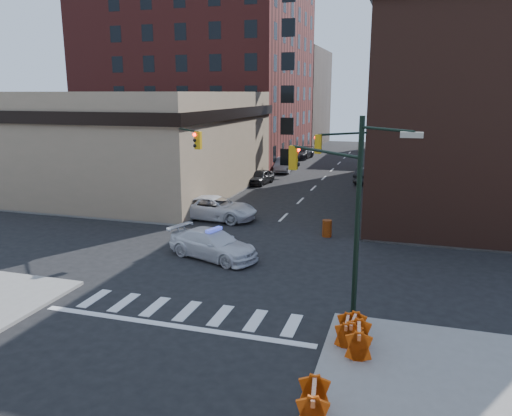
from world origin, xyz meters
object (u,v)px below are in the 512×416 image
Objects in this scene: police_car at (213,244)px; barrel_bank at (221,213)px; parked_car_wfar at (284,165)px; barrel_road at (327,228)px; parked_car_wnear at (260,177)px; parked_car_enear at (366,175)px; pedestrian_b at (123,197)px; barricade_se_a at (347,331)px; pedestrian_a at (178,211)px; barricade_nw_a at (151,213)px; pickup at (216,208)px.

barrel_bank is at bearing 36.87° from police_car.
barrel_road is (8.92, -24.99, -0.29)m from parked_car_wfar.
parked_car_wfar is at bearing 94.75° from parked_car_wnear.
pedestrian_b reaches higher than parked_car_enear.
parked_car_wfar is 26.54m from barrel_road.
barricade_se_a reaches higher than barrel_bank.
pedestrian_a is 6.39m from pedestrian_b.
barricade_nw_a is (3.64, -2.24, -0.46)m from pedestrian_b.
pedestrian_b is 1.51× the size of barricade_se_a.
parked_car_wfar reaches higher than parked_car_wnear.
pedestrian_a reaches higher than barricade_nw_a.
parked_car_wfar is 2.78× the size of pedestrian_b.
parked_car_enear is 24.17m from barricade_nw_a.
barricade_nw_a is (-3.65, -24.73, -0.23)m from parked_car_wfar.
parked_car_wfar is 25.03m from pedestrian_a.
pedestrian_a reaches higher than barrel_bank.
parked_car_wnear is (-3.98, 22.65, -0.07)m from police_car.
pedestrian_a is 1.52× the size of barrel_bank.
police_car reaches higher than parked_car_wnear.
pickup is at bearing 87.33° from pedestrian_a.
pickup reaches higher than parked_car_enear.
pedestrian_b is at bearing 176.80° from barrel_bank.
barricade_se_a is (19.12, -16.31, -0.45)m from pedestrian_b.
pedestrian_a is (-1.97, -2.05, 0.09)m from pickup.
parked_car_wnear is 16.66m from pedestrian_a.
police_car is at bearing -72.49° from parked_car_wnear.
parked_car_wnear is 2.71× the size of pedestrian_a.
pedestrian_b is at bearing 154.33° from barricade_nw_a.
parked_car_wnear is 2.33× the size of pedestrian_b.
police_car reaches higher than barrel_bank.
parked_car_enear reaches higher than barricade_se_a.
parked_car_enear reaches higher than parked_car_wnear.
parked_car_wnear is 15.72m from pedestrian_b.
pedestrian_b is at bearing -161.81° from pedestrian_a.
barricade_se_a is at bearing 100.91° from parked_car_enear.
parked_car_wnear is at bearing 19.97° from barricade_se_a.
barricade_nw_a is (-3.25, -16.37, -0.12)m from parked_car_wnear.
barricade_se_a is at bearing -60.55° from parked_car_wnear.
parked_car_wfar is 4.19× the size of barricade_se_a.
pedestrian_b is at bearing -112.38° from parked_car_wfar.
parked_car_wfar is 4.69× the size of barrel_road.
pickup is at bearing 166.21° from barrel_road.
barricade_se_a is at bearing -114.36° from police_car.
police_car is at bearing 84.34° from parked_car_enear.
parked_car_wnear reaches higher than barricade_nw_a.
barrel_road is 8.21m from barrel_bank.
police_car is 27.16m from parked_car_enear.
pedestrian_a is at bearing 139.57° from pickup.
barricade_nw_a is (-4.62, -1.78, 0.08)m from barrel_bank.
barricade_nw_a is at bearing 67.94° from police_car.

